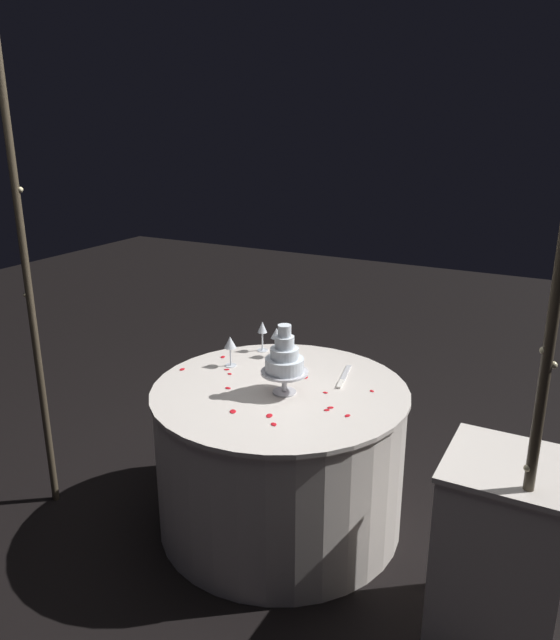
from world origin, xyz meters
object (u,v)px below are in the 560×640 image
object	(u,v)px
side_table	(500,553)
wine_glass_1	(277,335)
main_table	(280,456)
wine_glass_0	(230,344)
tiered_cake	(284,360)
decorative_arch	(228,210)
cake_knife	(343,378)
wine_glass_2	(262,329)

from	to	relation	value
side_table	wine_glass_1	bearing A→B (deg)	-25.78
main_table	wine_glass_0	world-z (taller)	wine_glass_0
side_table	tiered_cake	size ratio (longest dim) A/B	2.32
main_table	wine_glass_1	xyz separation A→B (m)	(0.21, -0.36, 0.49)
decorative_arch	main_table	bearing A→B (deg)	-90.18
decorative_arch	cake_knife	bearing A→B (deg)	-108.56
decorative_arch	wine_glass_2	world-z (taller)	decorative_arch
wine_glass_0	cake_knife	size ratio (longest dim) A/B	0.54
decorative_arch	main_table	xyz separation A→B (m)	(-0.00, -0.41, -1.25)
main_table	wine_glass_1	distance (m)	0.64
decorative_arch	cake_knife	xyz separation A→B (m)	(-0.22, -0.66, -0.88)
cake_knife	tiered_cake	bearing A→B (deg)	57.66
wine_glass_0	decorative_arch	bearing A→B (deg)	123.53
main_table	cake_knife	xyz separation A→B (m)	(-0.22, -0.25, 0.37)
main_table	cake_knife	distance (m)	0.50
tiered_cake	wine_glass_1	size ratio (longest dim) A/B	2.06
wine_glass_1	cake_knife	distance (m)	0.46
wine_glass_0	wine_glass_2	bearing A→B (deg)	-97.70
main_table	wine_glass_2	size ratio (longest dim) A/B	7.26
decorative_arch	cake_knife	distance (m)	1.12
side_table	wine_glass_0	world-z (taller)	wine_glass_0
wine_glass_0	wine_glass_1	world-z (taller)	wine_glass_1
decorative_arch	side_table	size ratio (longest dim) A/B	3.20
decorative_arch	side_table	xyz separation A→B (m)	(-1.07, -0.14, -1.23)
wine_glass_2	decorative_arch	bearing A→B (deg)	111.65
tiered_cake	wine_glass_1	xyz separation A→B (m)	(0.25, -0.39, -0.04)
cake_knife	decorative_arch	bearing A→B (deg)	71.44
decorative_arch	tiered_cake	xyz separation A→B (m)	(-0.04, -0.37, -0.72)
main_table	wine_glass_1	size ratio (longest dim) A/B	7.58
side_table	wine_glass_1	xyz separation A→B (m)	(1.28, -0.62, 0.46)
side_table	wine_glass_0	distance (m)	1.55
side_table	cake_knife	world-z (taller)	side_table
wine_glass_0	wine_glass_2	distance (m)	0.27
cake_knife	side_table	bearing A→B (deg)	149.05
tiered_cake	wine_glass_0	xyz separation A→B (m)	(0.40, -0.16, -0.04)
decorative_arch	wine_glass_1	xyz separation A→B (m)	(0.21, -0.76, -0.76)
tiered_cake	cake_knife	size ratio (longest dim) A/B	1.13
main_table	wine_glass_0	bearing A→B (deg)	-20.10
side_table	cake_knife	bearing A→B (deg)	-30.95
wine_glass_1	tiered_cake	bearing A→B (deg)	122.73
main_table	wine_glass_0	size ratio (longest dim) A/B	7.65
wine_glass_1	decorative_arch	bearing A→B (deg)	105.33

